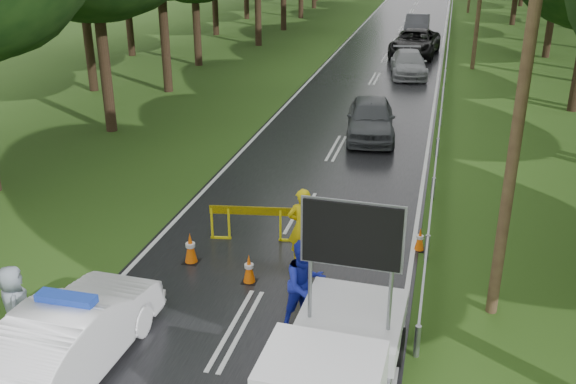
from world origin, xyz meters
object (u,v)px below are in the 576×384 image
(officer, at_px, (302,227))
(queue_car_third, at_px, (415,43))
(work_truck, at_px, (335,368))
(barrier, at_px, (254,215))
(queue_car_second, at_px, (409,64))
(police_sedan, at_px, (72,336))
(queue_car_first, at_px, (371,118))
(civilian, at_px, (305,284))
(queue_car_fourth, at_px, (417,26))

(officer, height_order, queue_car_third, officer)
(work_truck, xyz_separation_m, barrier, (-3.21, 5.94, -0.20))
(queue_car_second, bearing_deg, work_truck, -96.30)
(work_truck, height_order, queue_car_third, work_truck)
(police_sedan, height_order, work_truck, work_truck)
(queue_car_first, xyz_separation_m, queue_car_second, (0.65, 11.56, -0.11))
(officer, height_order, civilian, officer)
(police_sedan, height_order, officer, officer)
(officer, distance_m, queue_car_second, 22.20)
(civilian, xyz_separation_m, queue_car_fourth, (-0.01, 38.35, -0.19))
(work_truck, bearing_deg, civilian, 115.52)
(work_truck, relative_size, queue_car_first, 0.98)
(officer, xyz_separation_m, queue_car_second, (0.99, 22.17, -0.33))
(police_sedan, xyz_separation_m, queue_car_third, (4.19, 33.26, 0.06))
(work_truck, bearing_deg, officer, 110.60)
(queue_car_fourth, bearing_deg, queue_car_third, -88.13)
(civilian, bearing_deg, queue_car_first, 47.49)
(police_sedan, distance_m, queue_car_first, 16.10)
(barrier, bearing_deg, queue_car_third, 75.68)
(civilian, distance_m, queue_car_second, 24.79)
(work_truck, distance_m, civilian, 2.67)
(police_sedan, height_order, civilian, civilian)
(queue_car_second, bearing_deg, queue_car_first, -101.01)
(barrier, bearing_deg, work_truck, -70.84)
(queue_car_first, bearing_deg, work_truck, -92.37)
(work_truck, distance_m, queue_car_second, 27.24)
(barrier, bearing_deg, civilian, -67.76)
(police_sedan, bearing_deg, queue_car_second, -97.12)
(queue_car_third, bearing_deg, officer, -87.25)
(officer, distance_m, civilian, 2.69)
(officer, xyz_separation_m, queue_car_third, (0.95, 28.17, -0.19))
(police_sedan, xyz_separation_m, officer, (3.24, 5.08, 0.25))
(police_sedan, distance_m, queue_car_second, 27.58)
(officer, xyz_separation_m, queue_car_first, (0.35, 10.61, -0.23))
(police_sedan, bearing_deg, work_truck, -177.93)
(civilian, relative_size, queue_car_first, 0.43)
(work_truck, relative_size, queue_car_second, 0.96)
(civilian, bearing_deg, police_sedan, 168.75)
(queue_car_first, bearing_deg, police_sedan, -110.21)
(police_sedan, xyz_separation_m, queue_car_second, (4.24, 27.26, -0.08))
(civilian, relative_size, queue_car_second, 0.43)
(work_truck, height_order, officer, work_truck)
(police_sedan, height_order, queue_car_fourth, police_sedan)
(police_sedan, bearing_deg, queue_car_third, -95.47)
(barrier, xyz_separation_m, queue_car_first, (1.84, 9.72, 0.03))
(queue_car_second, distance_m, queue_car_third, 6.00)
(queue_car_second, bearing_deg, barrier, -104.49)
(barrier, height_order, queue_car_third, queue_car_third)
(barrier, xyz_separation_m, queue_car_third, (2.45, 27.28, 0.07))
(work_truck, xyz_separation_m, officer, (-1.71, 5.05, 0.05))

